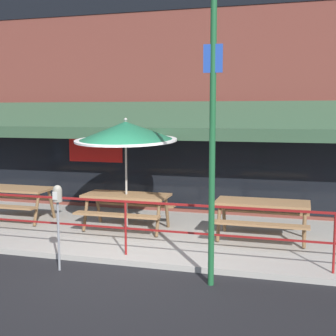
% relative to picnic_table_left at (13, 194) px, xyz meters
% --- Properties ---
extents(ground_plane, '(120.00, 120.00, 0.00)m').
position_rel_picnic_table_left_xyz_m(ground_plane, '(3.46, -2.06, -0.71)').
color(ground_plane, black).
extents(patio_deck, '(15.00, 4.00, 0.10)m').
position_rel_picnic_table_left_xyz_m(patio_deck, '(3.46, -0.06, -0.66)').
color(patio_deck, '#ADA89E').
rests_on(patio_deck, ground).
extents(restaurant_building, '(15.00, 1.60, 8.17)m').
position_rel_picnic_table_left_xyz_m(restaurant_building, '(3.46, 2.17, 3.35)').
color(restaurant_building, brown).
rests_on(restaurant_building, ground).
extents(patio_railing, '(13.84, 0.04, 0.97)m').
position_rel_picnic_table_left_xyz_m(patio_railing, '(3.46, -1.76, 0.09)').
color(patio_railing, maroon).
rests_on(patio_railing, patio_deck).
extents(picnic_table_left, '(1.80, 1.42, 0.76)m').
position_rel_picnic_table_left_xyz_m(picnic_table_left, '(0.00, 0.00, 0.00)').
color(picnic_table_left, '#997047').
rests_on(picnic_table_left, patio_deck).
extents(picnic_table_centre, '(1.80, 1.42, 0.76)m').
position_rel_picnic_table_left_xyz_m(picnic_table_centre, '(2.84, -0.10, 0.00)').
color(picnic_table_centre, '#997047').
rests_on(picnic_table_centre, patio_deck).
extents(picnic_table_right, '(1.80, 1.42, 0.76)m').
position_rel_picnic_table_left_xyz_m(picnic_table_right, '(5.67, -0.11, 0.00)').
color(picnic_table_right, '#997047').
rests_on(picnic_table_right, patio_deck).
extents(patio_umbrella_centre, '(2.14, 2.14, 2.38)m').
position_rel_picnic_table_left_xyz_m(patio_umbrella_centre, '(2.84, -0.10, 1.47)').
color(patio_umbrella_centre, '#B7B2A8').
rests_on(patio_umbrella_centre, patio_deck).
extents(parking_meter_far, '(0.15, 0.16, 1.42)m').
position_rel_picnic_table_left_xyz_m(parking_meter_far, '(2.59, -2.56, 0.44)').
color(parking_meter_far, gray).
rests_on(parking_meter_far, ground).
extents(street_sign_pole, '(0.28, 0.09, 4.66)m').
position_rel_picnic_table_left_xyz_m(street_sign_pole, '(5.12, -2.51, 1.68)').
color(street_sign_pole, '#1E6033').
rests_on(street_sign_pole, ground).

